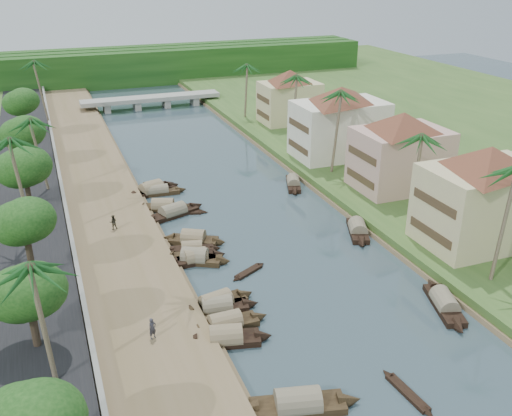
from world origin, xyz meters
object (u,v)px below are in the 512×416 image
object	(u,v)px
building_near	(484,195)
sampan_0	(298,404)
person_near	(152,328)
bridge	(151,100)
sampan_1	(226,338)

from	to	relation	value
building_near	sampan_0	world-z (taller)	building_near
sampan_0	person_near	size ratio (longest dim) A/B	5.18
building_near	sampan_0	size ratio (longest dim) A/B	1.61
building_near	person_near	bearing A→B (deg)	-173.61
bridge	sampan_1	distance (m)	80.11
bridge	sampan_1	world-z (taller)	bridge
bridge	sampan_0	distance (m)	88.50
sampan_0	sampan_1	size ratio (longest dim) A/B	1.18
bridge	building_near	bearing A→B (deg)	-75.61
bridge	person_near	world-z (taller)	person_near
sampan_0	bridge	bearing A→B (deg)	98.40
building_near	sampan_1	distance (m)	30.22
bridge	sampan_1	xyz separation A→B (m)	(-10.12, -79.46, -1.30)
building_near	sampan_1	xyz separation A→B (m)	(-29.12, -5.46, -5.97)
sampan_0	person_near	world-z (taller)	person_near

